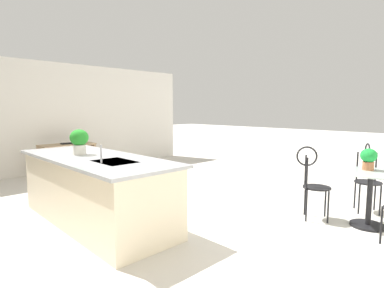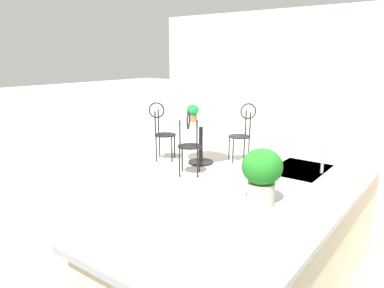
% 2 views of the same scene
% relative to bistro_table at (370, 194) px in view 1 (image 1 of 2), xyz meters
% --- Properties ---
extents(ground_plane, '(40.00, 40.00, 0.00)m').
position_rel_bistro_table_xyz_m(ground_plane, '(2.39, 1.68, -0.45)').
color(ground_plane, beige).
extents(wall_right, '(0.12, 7.80, 2.70)m').
position_rel_bistro_table_xyz_m(wall_right, '(6.65, 1.68, 0.90)').
color(wall_right, silver).
rests_on(wall_right, ground).
extents(kitchen_island, '(2.80, 1.06, 0.92)m').
position_rel_bistro_table_xyz_m(kitchen_island, '(2.69, 2.53, 0.02)').
color(kitchen_island, beige).
rests_on(kitchen_island, ground).
extents(bistro_table, '(0.80, 0.80, 0.74)m').
position_rel_bistro_table_xyz_m(bistro_table, '(0.00, 0.00, 0.00)').
color(bistro_table, black).
rests_on(bistro_table, ground).
extents(chair_near_window, '(0.52, 0.52, 1.04)m').
position_rel_bistro_table_xyz_m(chair_near_window, '(0.23, -0.68, 0.13)').
color(chair_near_window, black).
rests_on(chair_near_window, ground).
extents(chair_toward_desk, '(0.52, 0.52, 1.04)m').
position_rel_bistro_table_xyz_m(chair_toward_desk, '(0.66, 0.25, 0.13)').
color(chair_toward_desk, black).
rests_on(chair_toward_desk, ground).
extents(sink_faucet, '(0.02, 0.02, 0.22)m').
position_rel_bistro_table_xyz_m(sink_faucet, '(2.14, 2.71, 0.58)').
color(sink_faucet, '#B2B5BA').
rests_on(sink_faucet, kitchen_island).
extents(writing_desk, '(0.60, 1.20, 0.74)m').
position_rel_bistro_table_xyz_m(writing_desk, '(6.04, 1.55, 0.06)').
color(writing_desk, tan).
rests_on(writing_desk, ground).
extents(keyboard, '(0.16, 0.44, 0.03)m').
position_rel_bistro_table_xyz_m(keyboard, '(6.06, 1.45, 0.31)').
color(keyboard, black).
rests_on(keyboard, writing_desk).
extents(potted_plant_on_table, '(0.21, 0.21, 0.29)m').
position_rel_bistro_table_xyz_m(potted_plant_on_table, '(0.07, -0.12, 0.46)').
color(potted_plant_on_table, '#9E603D').
rests_on(potted_plant_on_table, bistro_table).
extents(potted_plant_counter_near, '(0.26, 0.26, 0.36)m').
position_rel_bistro_table_xyz_m(potted_plant_counter_near, '(2.99, 2.59, 0.68)').
color(potted_plant_counter_near, beige).
rests_on(potted_plant_counter_near, kitchen_island).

